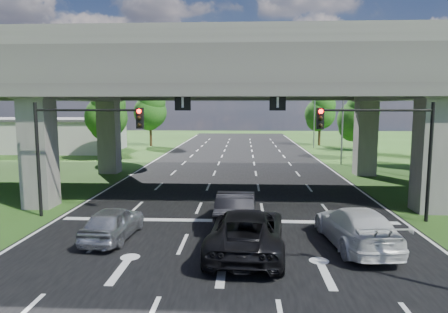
# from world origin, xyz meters

# --- Properties ---
(ground) EXTENTS (160.00, 160.00, 0.00)m
(ground) POSITION_xyz_m (0.00, 0.00, 0.00)
(ground) COLOR #254014
(ground) RESTS_ON ground
(road) EXTENTS (18.00, 120.00, 0.03)m
(road) POSITION_xyz_m (0.00, 10.00, 0.01)
(road) COLOR black
(road) RESTS_ON ground
(overpass) EXTENTS (80.00, 15.00, 10.00)m
(overpass) POSITION_xyz_m (0.00, 12.00, 7.92)
(overpass) COLOR #363431
(overpass) RESTS_ON ground
(warehouse) EXTENTS (20.00, 10.00, 4.00)m
(warehouse) POSITION_xyz_m (-26.00, 35.00, 2.00)
(warehouse) COLOR #9E9E99
(warehouse) RESTS_ON ground
(signal_right) EXTENTS (5.76, 0.54, 6.00)m
(signal_right) POSITION_xyz_m (7.82, 3.94, 4.19)
(signal_right) COLOR black
(signal_right) RESTS_ON ground
(signal_left) EXTENTS (5.76, 0.54, 6.00)m
(signal_left) POSITION_xyz_m (-7.82, 3.94, 4.19)
(signal_left) COLOR black
(signal_left) RESTS_ON ground
(streetlight_far) EXTENTS (3.38, 0.25, 10.00)m
(streetlight_far) POSITION_xyz_m (10.10, 24.00, 5.85)
(streetlight_far) COLOR gray
(streetlight_far) RESTS_ON ground
(streetlight_beyond) EXTENTS (3.38, 0.25, 10.00)m
(streetlight_beyond) POSITION_xyz_m (10.10, 40.00, 5.85)
(streetlight_beyond) COLOR gray
(streetlight_beyond) RESTS_ON ground
(tree_left_near) EXTENTS (4.50, 4.50, 7.80)m
(tree_left_near) POSITION_xyz_m (-13.95, 26.00, 4.82)
(tree_left_near) COLOR black
(tree_left_near) RESTS_ON ground
(tree_left_mid) EXTENTS (3.91, 3.90, 6.76)m
(tree_left_mid) POSITION_xyz_m (-16.95, 34.00, 4.17)
(tree_left_mid) COLOR black
(tree_left_mid) RESTS_ON ground
(tree_left_far) EXTENTS (4.80, 4.80, 8.32)m
(tree_left_far) POSITION_xyz_m (-12.95, 42.00, 5.14)
(tree_left_far) COLOR black
(tree_left_far) RESTS_ON ground
(tree_right_near) EXTENTS (4.20, 4.20, 7.28)m
(tree_right_near) POSITION_xyz_m (13.05, 28.00, 4.50)
(tree_right_near) COLOR black
(tree_right_near) RESTS_ON ground
(tree_right_mid) EXTENTS (3.91, 3.90, 6.76)m
(tree_right_mid) POSITION_xyz_m (16.05, 36.00, 4.17)
(tree_right_mid) COLOR black
(tree_right_mid) RESTS_ON ground
(tree_right_far) EXTENTS (4.50, 4.50, 7.80)m
(tree_right_far) POSITION_xyz_m (12.05, 44.00, 4.82)
(tree_right_far) COLOR black
(tree_right_far) RESTS_ON ground
(car_silver) EXTENTS (1.98, 4.32, 1.44)m
(car_silver) POSITION_xyz_m (-4.92, 0.48, 0.75)
(car_silver) COLOR #B5B7BE
(car_silver) RESTS_ON road
(car_dark) EXTENTS (1.94, 5.16, 1.68)m
(car_dark) POSITION_xyz_m (0.39, 2.85, 0.87)
(car_dark) COLOR black
(car_dark) RESTS_ON road
(car_white) EXTENTS (2.77, 5.76, 1.62)m
(car_white) POSITION_xyz_m (5.40, 0.09, 0.84)
(car_white) COLOR silver
(car_white) RESTS_ON road
(car_trailing) EXTENTS (3.22, 6.34, 1.72)m
(car_trailing) POSITION_xyz_m (0.88, -0.81, 0.89)
(car_trailing) COLOR black
(car_trailing) RESTS_ON road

